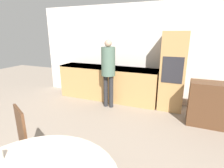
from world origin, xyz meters
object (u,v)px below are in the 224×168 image
at_px(sideboard, 220,106).
at_px(chair_far_left, 16,145).
at_px(person_standing, 108,66).
at_px(oven_unit, 173,72).

bearing_deg(sideboard, chair_far_left, -134.81).
bearing_deg(chair_far_left, person_standing, 115.68).
relative_size(oven_unit, person_standing, 1.11).
bearing_deg(sideboard, person_standing, 178.36).
distance_m(sideboard, person_standing, 2.54).
bearing_deg(chair_far_left, sideboard, 72.56).
distance_m(sideboard, chair_far_left, 3.61).
relative_size(oven_unit, sideboard, 1.61).
xyz_separation_m(chair_far_left, person_standing, (0.08, 2.63, 0.51)).
bearing_deg(person_standing, oven_unit, 19.22).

